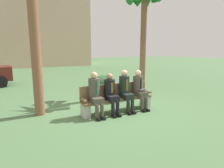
# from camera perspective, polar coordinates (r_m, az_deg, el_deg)

# --- Properties ---
(ground_plane) EXTENTS (80.00, 80.00, 0.00)m
(ground_plane) POSITION_cam_1_polar(r_m,az_deg,el_deg) (6.43, 1.14, -7.67)
(ground_plane) COLOR #507649
(park_bench) EXTENTS (2.43, 0.44, 0.90)m
(park_bench) POSITION_cam_1_polar(r_m,az_deg,el_deg) (6.15, 1.48, -4.28)
(park_bench) COLOR brown
(park_bench) RESTS_ON ground
(seated_man_leftmost) EXTENTS (0.34, 0.72, 1.35)m
(seated_man_leftmost) POSITION_cam_1_polar(r_m,az_deg,el_deg) (5.61, -5.13, -2.45)
(seated_man_leftmost) COLOR #4C473D
(seated_man_leftmost) RESTS_ON ground
(seated_man_centerleft) EXTENTS (0.34, 0.72, 1.28)m
(seated_man_centerleft) POSITION_cam_1_polar(r_m,az_deg,el_deg) (5.83, -0.35, -2.29)
(seated_man_centerleft) COLOR black
(seated_man_centerleft) RESTS_ON ground
(seated_man_centerright) EXTENTS (0.34, 0.72, 1.35)m
(seated_man_centerright) POSITION_cam_1_polar(r_m,az_deg,el_deg) (6.10, 4.14, -1.40)
(seated_man_centerright) COLOR #1E2823
(seated_man_centerright) RESTS_ON ground
(seated_man_rightmost) EXTENTS (0.34, 0.72, 1.32)m
(seated_man_rightmost) POSITION_cam_1_polar(r_m,az_deg,el_deg) (6.40, 8.36, -1.09)
(seated_man_rightmost) COLOR #4C473D
(seated_man_rightmost) RESTS_ON ground
(palm_tree_tall) EXTENTS (1.62, 1.61, 5.11)m
(palm_tree_tall) POSITION_cam_1_polar(r_m,az_deg,el_deg) (8.56, 9.90, 22.91)
(palm_tree_tall) COLOR brown
(palm_tree_tall) RESTS_ON ground
(shrub_near_bench) EXTENTS (1.16, 1.06, 0.73)m
(shrub_near_bench) POSITION_cam_1_polar(r_m,az_deg,el_deg) (9.47, -2.45, 0.48)
(shrub_near_bench) COLOR #305D36
(shrub_near_bench) RESTS_ON ground
(shrub_mid_lawn) EXTENTS (0.96, 0.88, 0.60)m
(shrub_mid_lawn) POSITION_cam_1_polar(r_m,az_deg,el_deg) (7.41, 0.09, -2.83)
(shrub_mid_lawn) COLOR #205428
(shrub_mid_lawn) RESTS_ON ground
(shrub_far_lawn) EXTENTS (0.90, 0.83, 0.56)m
(shrub_far_lawn) POSITION_cam_1_polar(r_m,az_deg,el_deg) (7.67, 1.03, -2.51)
(shrub_far_lawn) COLOR #356037
(shrub_far_lawn) RESTS_ON ground
(building_backdrop) EXTENTS (15.44, 8.38, 11.74)m
(building_backdrop) POSITION_cam_1_polar(r_m,az_deg,el_deg) (26.76, -25.58, 17.83)
(building_backdrop) COLOR #CFA893
(building_backdrop) RESTS_ON ground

